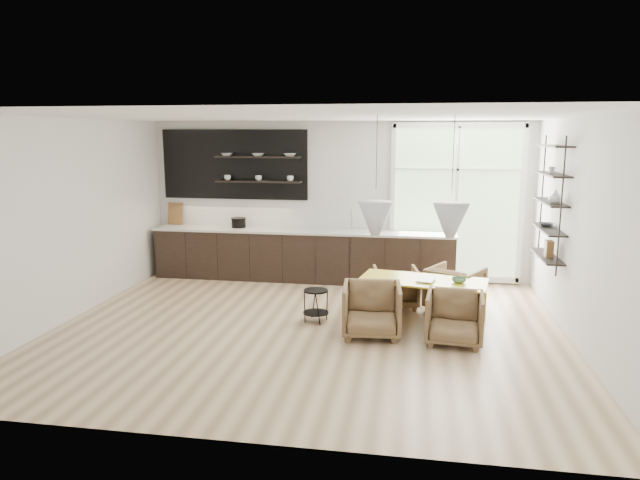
{
  "coord_description": "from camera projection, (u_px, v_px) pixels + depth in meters",
  "views": [
    {
      "loc": [
        1.42,
        -7.43,
        2.68
      ],
      "look_at": [
        0.08,
        0.6,
        1.15
      ],
      "focal_mm": 32.0,
      "sensor_mm": 36.0,
      "label": 1
    }
  ],
  "objects": [
    {
      "name": "kitchen_run",
      "position": [
        298.0,
        248.0,
        10.53
      ],
      "size": [
        5.54,
        0.69,
        2.75
      ],
      "color": "black",
      "rests_on": "ground"
    },
    {
      "name": "armchair_back_right",
      "position": [
        455.0,
        289.0,
        8.71
      ],
      "size": [
        1.0,
        1.01,
        0.69
      ],
      "primitive_type": "imported",
      "rotation": [
        0.0,
        0.0,
        2.65
      ],
      "color": "brown",
      "rests_on": "ground"
    },
    {
      "name": "armchair_front_left",
      "position": [
        372.0,
        310.0,
        7.62
      ],
      "size": [
        0.82,
        0.84,
        0.71
      ],
      "primitive_type": "imported",
      "rotation": [
        0.0,
        0.0,
        0.08
      ],
      "color": "brown",
      "rests_on": "ground"
    },
    {
      "name": "table_book",
      "position": [
        418.0,
        279.0,
        8.02
      ],
      "size": [
        0.29,
        0.35,
        0.03
      ],
      "primitive_type": "imported",
      "rotation": [
        0.0,
        0.0,
        -0.23
      ],
      "color": "white",
      "rests_on": "dining_table"
    },
    {
      "name": "right_shelving",
      "position": [
        551.0,
        206.0,
        8.21
      ],
      "size": [
        0.26,
        1.22,
        1.9
      ],
      "color": "black",
      "rests_on": "ground"
    },
    {
      "name": "armchair_front_right",
      "position": [
        454.0,
        318.0,
        7.35
      ],
      "size": [
        0.78,
        0.79,
        0.67
      ],
      "primitive_type": "imported",
      "rotation": [
        0.0,
        0.0,
        -0.09
      ],
      "color": "brown",
      "rests_on": "ground"
    },
    {
      "name": "armchair_back_left",
      "position": [
        396.0,
        287.0,
        8.91
      ],
      "size": [
        0.77,
        0.79,
        0.63
      ],
      "primitive_type": "imported",
      "rotation": [
        0.0,
        0.0,
        3.3
      ],
      "color": "brown",
      "rests_on": "ground"
    },
    {
      "name": "dining_table",
      "position": [
        423.0,
        283.0,
        8.06
      ],
      "size": [
        1.87,
        1.09,
        0.64
      ],
      "rotation": [
        0.0,
        0.0,
        -0.17
      ],
      "color": "gold",
      "rests_on": "ground"
    },
    {
      "name": "room",
      "position": [
        358.0,
        215.0,
        8.62
      ],
      "size": [
        7.02,
        6.01,
        2.91
      ],
      "color": "beige",
      "rests_on": "ground"
    },
    {
      "name": "wire_stool",
      "position": [
        316.0,
        301.0,
        8.2
      ],
      "size": [
        0.37,
        0.37,
        0.47
      ],
      "rotation": [
        0.0,
        0.0,
        0.34
      ],
      "color": "black",
      "rests_on": "ground"
    },
    {
      "name": "table_bowl",
      "position": [
        459.0,
        280.0,
        7.9
      ],
      "size": [
        0.25,
        0.25,
        0.06
      ],
      "primitive_type": "imported",
      "rotation": [
        0.0,
        0.0,
        -0.32
      ],
      "color": "#4B7A56",
      "rests_on": "dining_table"
    }
  ]
}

